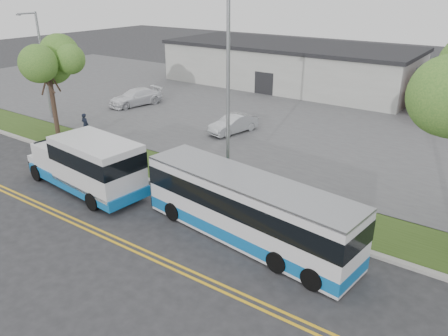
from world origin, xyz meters
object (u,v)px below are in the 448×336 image
Objects in this scene: shuttle_bus at (89,163)px; parked_car_b at (136,97)px; pedestrian at (85,125)px; parked_car_a at (233,124)px; streetlight_far at (42,62)px; streetlight_near at (227,91)px; tree_west at (47,62)px; transit_bus at (247,209)px.

shuttle_bus is 1.64× the size of parked_car_b.
parked_car_b is at bearing -71.58° from pedestrian.
parked_car_b is at bearing 133.35° from shuttle_bus.
shuttle_bus is at bearing -80.90° from parked_car_a.
pedestrian is at bearing -12.98° from streetlight_far.
streetlight_near reaches higher than shuttle_bus.
tree_west is at bearing 16.63° from pedestrian.
transit_bus is (22.36, -6.08, -3.08)m from streetlight_far.
streetlight_far is at bearing -146.93° from parked_car_a.
shuttle_bus is at bearing -27.20° from streetlight_far.
tree_west is at bearing 178.20° from streetlight_near.
tree_west is 0.86× the size of streetlight_far.
streetlight_near is 1.97× the size of parked_car_b.
parked_car_b is at bearing 154.19° from transit_bus.
shuttle_bus is (13.31, -6.84, -2.90)m from streetlight_far.
streetlight_far is (-19.00, 2.69, -0.76)m from streetlight_near.
shuttle_bus is 2.02× the size of parked_car_a.
shuttle_bus is at bearing -26.42° from tree_west.
streetlight_near is at bearing -45.18° from parked_car_a.
tree_west is 4.62m from streetlight_far.
streetlight_far is 1.01× the size of shuttle_bus.
pedestrian is at bearing -127.56° from parked_car_a.
streetlight_near is at bearing -1.80° from tree_west.
tree_west is at bearing -68.29° from parked_car_b.
streetlight_far reaches higher than parked_car_b.
tree_west reaches higher than transit_bus.
streetlight_far is 7.23m from pedestrian.
streetlight_near is at bearing 41.64° from shuttle_bus.
tree_west is 15.01m from streetlight_near.
transit_bus reaches higher than parked_car_b.
streetlight_far reaches higher than transit_bus.
tree_west is 0.88× the size of shuttle_bus.
streetlight_near is at bearing 170.47° from pedestrian.
pedestrian is 10.35m from parked_car_a.
parked_car_a is at bearing -144.46° from pedestrian.
transit_bus is 16.88m from pedestrian.
shuttle_bus is 0.78× the size of transit_bus.
streetlight_near is 0.94× the size of transit_bus.
tree_west is 4.78m from pedestrian.
parked_car_b is (-11.30, 1.47, 0.06)m from parked_car_a.
streetlight_near reaches higher than parked_car_b.
pedestrian is 0.34× the size of parked_car_b.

